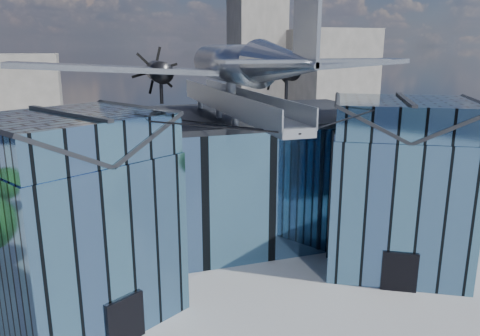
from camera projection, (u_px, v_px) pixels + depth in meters
name	position (u px, v px, depth m)	size (l,w,h in m)	color
ground_plane	(249.00, 279.00, 31.42)	(120.00, 120.00, 0.00)	gray
museum	(224.00, 177.00, 35.36)	(32.88, 24.50, 17.60)	teal
bg_towers	(154.00, 79.00, 75.67)	(77.00, 24.50, 26.00)	slate
tree_side_e	(474.00, 159.00, 50.99)	(4.07, 4.07, 4.79)	black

